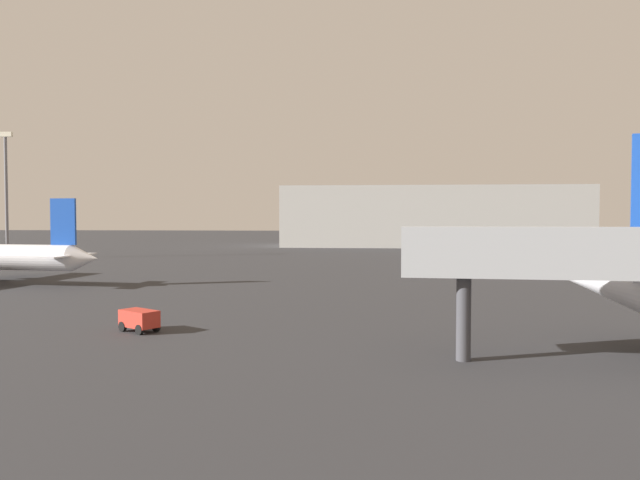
% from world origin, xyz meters
% --- Properties ---
extents(baggage_cart, '(2.72, 2.39, 1.30)m').
position_xyz_m(baggage_cart, '(-17.04, 25.96, 0.76)').
color(baggage_cart, red).
rests_on(baggage_cart, ground_plane).
extents(light_mast_left, '(2.40, 0.50, 21.09)m').
position_xyz_m(light_mast_left, '(-63.80, 86.04, 11.82)').
color(light_mast_left, slate).
rests_on(light_mast_left, ground_plane).
extents(terminal_building, '(69.95, 22.51, 14.11)m').
position_xyz_m(terminal_building, '(11.15, 136.04, 7.06)').
color(terminal_building, '#B7B7B2').
rests_on(terminal_building, ground_plane).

